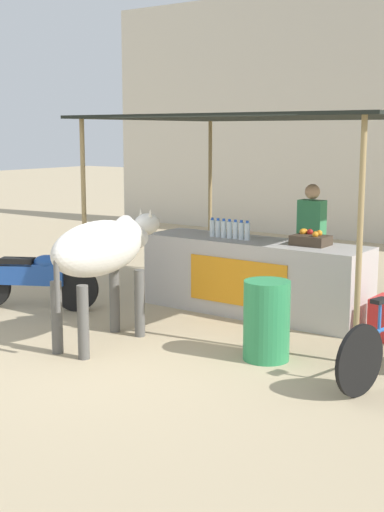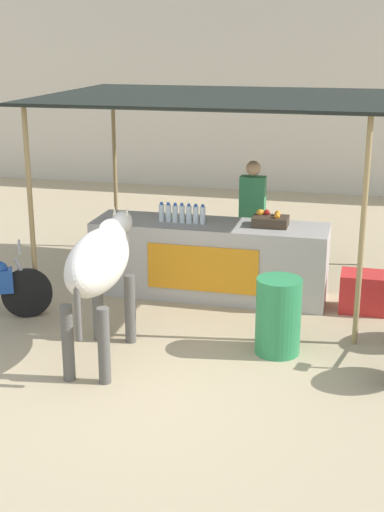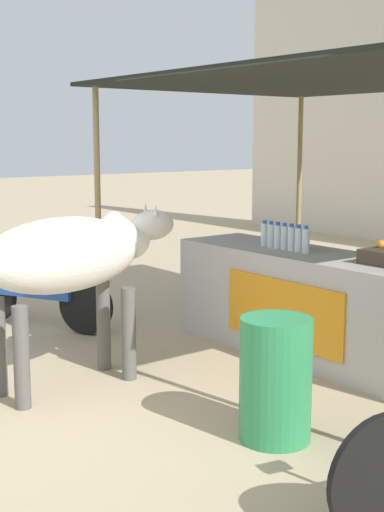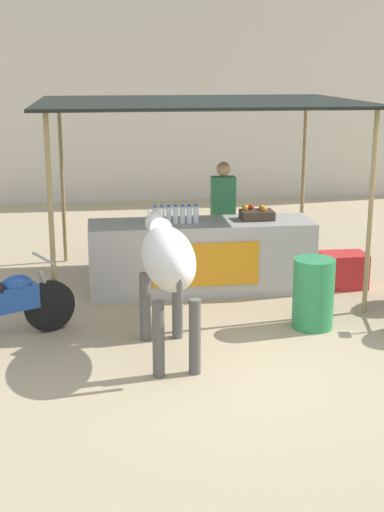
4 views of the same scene
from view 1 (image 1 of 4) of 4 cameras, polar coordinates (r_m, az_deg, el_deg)
ground_plane at (r=7.59m, az=-3.76°, el=-7.95°), size 60.00×60.00×0.00m
stall_counter at (r=9.21m, az=4.97°, el=-1.68°), size 3.00×0.82×0.96m
stall_awning at (r=9.28m, az=6.13°, el=10.50°), size 4.20×3.20×2.53m
water_bottle_row at (r=9.25m, az=3.02°, el=2.13°), size 0.61×0.07×0.25m
fruit_crate at (r=8.81m, az=9.46°, el=1.33°), size 0.44×0.32×0.18m
vendor_behind_counter at (r=9.60m, az=9.50°, el=0.93°), size 0.34×0.22×1.65m
water_barrel at (r=7.38m, az=5.99°, el=-5.15°), size 0.48×0.48×0.83m
cow at (r=7.84m, az=-7.18°, el=0.34°), size 0.61×1.84×1.44m
motorcycle_parked at (r=9.61m, az=-12.60°, el=-1.71°), size 1.63×0.96×0.90m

